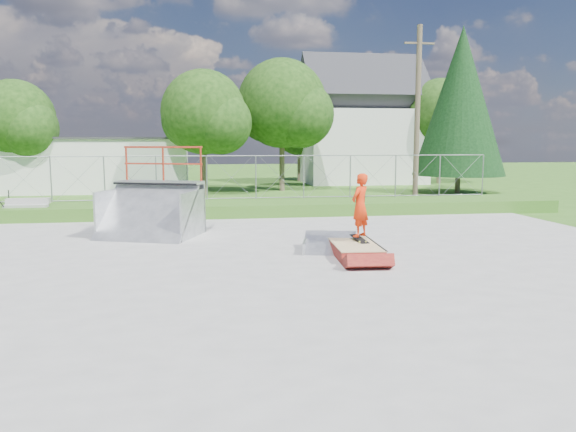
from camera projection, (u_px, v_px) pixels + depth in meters
name	position (u px, v px, depth m)	size (l,w,h in m)	color
ground	(303.00, 266.00, 12.94)	(120.00, 120.00, 0.00)	#34621C
concrete_pad	(303.00, 265.00, 12.94)	(20.00, 16.00, 0.04)	gray
grass_berm	(259.00, 208.00, 22.21)	(24.00, 3.00, 0.50)	#34621C
grind_box	(354.00, 250.00, 14.02)	(1.23, 2.29, 0.33)	maroon
quarter_pipe	(149.00, 193.00, 16.63)	(2.70, 2.29, 2.70)	gray
flat_bank_ramp	(330.00, 244.00, 14.55)	(1.36, 1.45, 0.42)	gray
skateboard	(359.00, 239.00, 14.31)	(0.22, 0.80, 0.02)	black
skater	(360.00, 208.00, 14.20)	(0.59, 0.38, 1.61)	red
concrete_stairs	(25.00, 211.00, 20.07)	(1.50, 1.60, 0.80)	gray
chain_link_fence	(256.00, 177.00, 23.04)	(20.00, 0.06, 1.80)	gray
utility_building_flat	(101.00, 165.00, 33.03)	(10.00, 6.00, 3.00)	silver
gable_house	(361.00, 128.00, 39.30)	(8.40, 6.08, 8.94)	silver
utility_pole	(417.00, 116.00, 25.34)	(0.24, 0.24, 8.00)	brown
tree_left_near	(208.00, 115.00, 29.57)	(4.76, 4.48, 6.65)	brown
tree_center	(287.00, 107.00, 32.13)	(5.44, 5.12, 7.60)	brown
tree_left_far	(19.00, 121.00, 30.01)	(4.42, 4.16, 6.18)	brown
tree_right_far	(446.00, 117.00, 37.90)	(5.10, 4.80, 7.12)	brown
tree_back_mid	(303.00, 131.00, 40.55)	(4.08, 3.84, 5.70)	brown
conifer_tree	(461.00, 101.00, 30.80)	(5.04, 5.04, 9.10)	brown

